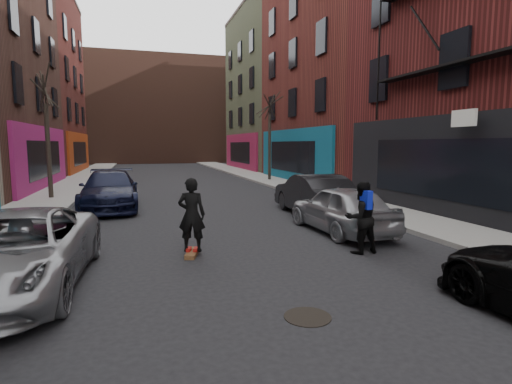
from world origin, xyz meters
TOP-DOWN VIEW (x-y plane):
  - sidewalk_left at (-6.25, 30.00)m, footprint 2.50×84.00m
  - sidewalk_right at (6.25, 30.00)m, footprint 2.50×84.00m
  - buildings_right at (13.50, 16.00)m, footprint 12.00×56.00m
  - building_far at (0.00, 56.00)m, footprint 40.00×10.00m
  - tree_left_far at (-6.20, 18.00)m, footprint 2.00×2.00m
  - tree_right_far at (6.20, 24.00)m, footprint 2.00×2.00m
  - parked_left_far at (-4.46, 5.83)m, footprint 2.50×5.02m
  - parked_left_end at (-3.46, 14.66)m, footprint 2.18×5.18m
  - parked_right_far at (3.20, 8.36)m, footprint 1.78×4.12m
  - parked_right_end at (3.64, 11.21)m, footprint 1.70×4.53m
  - skateboard at (-1.23, 7.15)m, footprint 0.45×0.83m
  - skateboarder at (-1.23, 7.15)m, footprint 0.71×0.57m
  - pedestrian at (2.57, 6.25)m, footprint 0.85×0.68m
  - manhole at (-0.02, 3.36)m, footprint 0.78×0.78m

SIDE VIEW (x-z plane):
  - manhole at x=-0.02m, z-range 0.00..0.01m
  - skateboard at x=-1.23m, z-range 0.00..0.10m
  - sidewalk_left at x=-6.25m, z-range 0.00..0.13m
  - sidewalk_right at x=6.25m, z-range 0.00..0.13m
  - parked_left_far at x=-4.46m, z-range 0.00..1.37m
  - parked_right_far at x=3.20m, z-range 0.00..1.38m
  - parked_right_end at x=3.64m, z-range 0.00..1.48m
  - parked_left_end at x=-3.46m, z-range 0.00..1.49m
  - pedestrian at x=2.57m, z-range 0.01..1.68m
  - skateboarder at x=-1.23m, z-range 0.10..1.79m
  - tree_left_far at x=-6.20m, z-range 0.13..6.63m
  - tree_right_far at x=6.20m, z-range 0.13..6.93m
  - building_far at x=0.00m, z-range 0.00..14.00m
  - buildings_right at x=13.50m, z-range 0.00..16.00m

